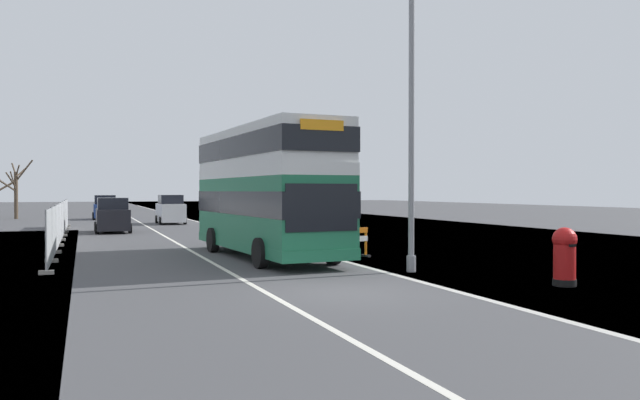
{
  "coord_description": "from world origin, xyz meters",
  "views": [
    {
      "loc": [
        -5.91,
        -14.61,
        2.52
      ],
      "look_at": [
        1.68,
        5.68,
        2.2
      ],
      "focal_mm": 35.65,
      "sensor_mm": 36.0,
      "label": 1
    }
  ],
  "objects_px": {
    "roadworks_barrier": "(353,240)",
    "car_receding_far": "(105,208)",
    "car_oncoming_near": "(113,216)",
    "red_pillar_postbox": "(565,254)",
    "car_receding_mid": "(171,210)",
    "lamppost_foreground": "(411,132)",
    "double_decker_bus": "(266,189)"
  },
  "relations": [
    {
      "from": "lamppost_foreground",
      "to": "roadworks_barrier",
      "type": "bearing_deg",
      "value": 91.24
    },
    {
      "from": "double_decker_bus",
      "to": "red_pillar_postbox",
      "type": "xyz_separation_m",
      "value": [
        5.48,
        -9.69,
        -1.72
      ]
    },
    {
      "from": "red_pillar_postbox",
      "to": "roadworks_barrier",
      "type": "xyz_separation_m",
      "value": [
        -2.49,
        8.35,
        -0.16
      ]
    },
    {
      "from": "car_receding_far",
      "to": "double_decker_bus",
      "type": "bearing_deg",
      "value": -82.65
    },
    {
      "from": "car_oncoming_near",
      "to": "car_receding_far",
      "type": "bearing_deg",
      "value": 89.59
    },
    {
      "from": "double_decker_bus",
      "to": "car_receding_far",
      "type": "distance_m",
      "value": 36.45
    },
    {
      "from": "red_pillar_postbox",
      "to": "car_oncoming_near",
      "type": "distance_m",
      "value": 28.84
    },
    {
      "from": "lamppost_foreground",
      "to": "roadworks_barrier",
      "type": "xyz_separation_m",
      "value": [
        -0.09,
        4.36,
        -3.64
      ]
    },
    {
      "from": "red_pillar_postbox",
      "to": "roadworks_barrier",
      "type": "bearing_deg",
      "value": 106.59
    },
    {
      "from": "car_oncoming_near",
      "to": "car_receding_mid",
      "type": "distance_m",
      "value": 10.02
    },
    {
      "from": "car_oncoming_near",
      "to": "car_receding_mid",
      "type": "bearing_deg",
      "value": 62.81
    },
    {
      "from": "lamppost_foreground",
      "to": "car_receding_mid",
      "type": "relative_size",
      "value": 2.11
    },
    {
      "from": "lamppost_foreground",
      "to": "car_receding_far",
      "type": "distance_m",
      "value": 42.64
    },
    {
      "from": "roadworks_barrier",
      "to": "car_receding_far",
      "type": "distance_m",
      "value": 38.22
    },
    {
      "from": "roadworks_barrier",
      "to": "car_receding_far",
      "type": "relative_size",
      "value": 0.37
    },
    {
      "from": "double_decker_bus",
      "to": "car_oncoming_near",
      "type": "distance_m",
      "value": 17.98
    },
    {
      "from": "car_oncoming_near",
      "to": "car_receding_far",
      "type": "height_order",
      "value": "car_receding_far"
    },
    {
      "from": "double_decker_bus",
      "to": "lamppost_foreground",
      "type": "relative_size",
      "value": 1.15
    },
    {
      "from": "car_receding_mid",
      "to": "roadworks_barrier",
      "type": "bearing_deg",
      "value": -83.37
    },
    {
      "from": "lamppost_foreground",
      "to": "car_receding_mid",
      "type": "height_order",
      "value": "lamppost_foreground"
    },
    {
      "from": "car_receding_mid",
      "to": "car_receding_far",
      "type": "xyz_separation_m",
      "value": [
        -4.45,
        9.94,
        -0.05
      ]
    },
    {
      "from": "red_pillar_postbox",
      "to": "car_receding_far",
      "type": "xyz_separation_m",
      "value": [
        -10.13,
        45.8,
        0.14
      ]
    },
    {
      "from": "car_receding_far",
      "to": "roadworks_barrier",
      "type": "bearing_deg",
      "value": -78.46
    },
    {
      "from": "red_pillar_postbox",
      "to": "roadworks_barrier",
      "type": "relative_size",
      "value": 1.02
    },
    {
      "from": "roadworks_barrier",
      "to": "car_receding_far",
      "type": "xyz_separation_m",
      "value": [
        -7.65,
        37.44,
        0.3
      ]
    },
    {
      "from": "lamppost_foreground",
      "to": "car_receding_mid",
      "type": "distance_m",
      "value": 32.2
    },
    {
      "from": "red_pillar_postbox",
      "to": "car_oncoming_near",
      "type": "relative_size",
      "value": 0.37
    },
    {
      "from": "car_receding_far",
      "to": "car_receding_mid",
      "type": "bearing_deg",
      "value": -65.9
    },
    {
      "from": "double_decker_bus",
      "to": "car_oncoming_near",
      "type": "relative_size",
      "value": 2.47
    },
    {
      "from": "car_oncoming_near",
      "to": "roadworks_barrier",
      "type": "bearing_deg",
      "value": -67.29
    },
    {
      "from": "roadworks_barrier",
      "to": "lamppost_foreground",
      "type": "bearing_deg",
      "value": -88.76
    },
    {
      "from": "lamppost_foreground",
      "to": "car_receding_mid",
      "type": "bearing_deg",
      "value": 95.9
    }
  ]
}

